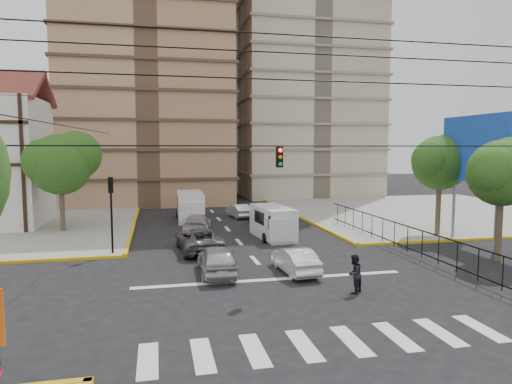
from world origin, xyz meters
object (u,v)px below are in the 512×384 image
object	(u,v)px
van_left_lane	(190,207)
car_silver_front_left	(217,260)
traffic_light_nw	(111,202)
pedestrian_crosswalk	(354,274)
car_white_front_right	(295,260)
van_right_lane	(274,223)

from	to	relation	value
van_left_lane	car_silver_front_left	distance (m)	16.86
traffic_light_nw	pedestrian_crosswalk	world-z (taller)	traffic_light_nw
traffic_light_nw	pedestrian_crosswalk	bearing A→B (deg)	-40.88
car_white_front_right	van_right_lane	bearing A→B (deg)	-101.04
car_white_front_right	pedestrian_crosswalk	size ratio (longest dim) A/B	2.29
van_left_lane	car_silver_front_left	size ratio (longest dim) A/B	1.27
car_white_front_right	traffic_light_nw	bearing A→B (deg)	-35.46
car_silver_front_left	car_white_front_right	distance (m)	3.87
van_left_lane	car_white_front_right	size ratio (longest dim) A/B	1.40
van_left_lane	pedestrian_crosswalk	xyz separation A→B (m)	(5.40, -21.00, -0.33)
van_right_lane	pedestrian_crosswalk	world-z (taller)	van_right_lane
van_right_lane	van_left_lane	bearing A→B (deg)	114.04
car_white_front_right	pedestrian_crosswalk	distance (m)	3.88
car_silver_front_left	car_white_front_right	world-z (taller)	car_silver_front_left
traffic_light_nw	pedestrian_crosswalk	xyz separation A→B (m)	(10.73, -9.29, -2.27)
car_silver_front_left	pedestrian_crosswalk	bearing A→B (deg)	143.21
traffic_light_nw	pedestrian_crosswalk	distance (m)	14.37
van_left_lane	car_white_front_right	world-z (taller)	van_left_lane
van_left_lane	car_silver_front_left	xyz separation A→B (m)	(0.06, -16.85, -0.45)
traffic_light_nw	car_white_front_right	world-z (taller)	traffic_light_nw
van_right_lane	car_white_front_right	xyz separation A→B (m)	(-1.12, -8.56, -0.41)
traffic_light_nw	car_white_front_right	bearing A→B (deg)	-31.85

